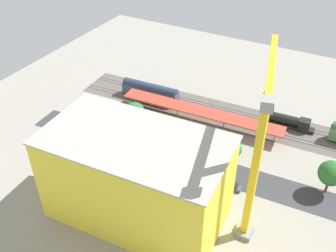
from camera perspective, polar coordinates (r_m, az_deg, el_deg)
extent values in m
plane|color=gray|center=(104.43, 4.41, -4.41)|extent=(156.95, 156.95, 0.00)
cube|color=#5B544C|center=(120.76, 8.76, 1.53)|extent=(98.71, 19.39, 0.01)
cube|color=#38383D|center=(102.17, 3.65, -5.45)|extent=(98.43, 14.20, 0.01)
cube|color=#9E9EA8|center=(123.70, 9.41, 2.48)|extent=(97.96, 5.33, 0.12)
cube|color=#9E9EA8|center=(122.55, 9.18, 2.15)|extent=(97.96, 5.33, 0.12)
cube|color=#9E9EA8|center=(118.79, 8.36, 1.03)|extent=(97.96, 5.33, 0.12)
cube|color=#9E9EA8|center=(117.67, 8.10, 0.68)|extent=(97.96, 5.33, 0.12)
cube|color=#C63D2D|center=(114.72, 4.80, 2.19)|extent=(49.58, 7.87, 0.43)
cylinder|color=slate|center=(111.78, 15.39, -1.48)|extent=(0.30, 0.30, 3.70)
cylinder|color=slate|center=(114.05, 8.21, 0.42)|extent=(0.30, 0.30, 3.70)
cylinder|color=slate|center=(118.15, 1.41, 2.22)|extent=(0.30, 0.30, 3.70)
cylinder|color=slate|center=(123.89, -4.86, 3.85)|extent=(0.30, 0.30, 3.70)
cube|color=black|center=(119.71, 17.40, 0.08)|extent=(14.23, 3.16, 1.00)
cylinder|color=black|center=(118.80, 16.84, 0.98)|extent=(11.17, 3.27, 2.68)
cube|color=black|center=(118.81, 19.36, 0.10)|extent=(3.24, 3.04, 3.59)
cylinder|color=black|center=(118.06, 15.12, 2.28)|extent=(0.70, 0.70, 1.40)
cube|color=black|center=(127.33, -2.60, 4.09)|extent=(17.62, 3.33, 0.60)
cube|color=#384C72|center=(126.28, -2.62, 4.87)|extent=(19.59, 4.03, 3.43)
cylinder|color=#273550|center=(125.27, -2.64, 5.64)|extent=(18.82, 3.99, 3.00)
cube|color=black|center=(96.31, 9.48, -9.02)|extent=(3.53, 1.94, 0.30)
cube|color=#474C51|center=(95.96, 9.51, -8.81)|extent=(4.19, 2.05, 0.71)
cube|color=#1E2328|center=(95.52, 9.55, -8.54)|extent=(2.38, 1.73, 0.54)
cube|color=black|center=(98.55, 5.58, -7.34)|extent=(3.75, 1.70, 0.30)
cube|color=gray|center=(98.21, 5.60, -7.12)|extent=(4.46, 1.78, 0.71)
cube|color=#1E2328|center=(97.73, 5.62, -6.82)|extent=(2.51, 1.55, 0.70)
cube|color=black|center=(100.70, 1.53, -6.00)|extent=(4.02, 1.94, 0.30)
cube|color=black|center=(100.35, 1.53, -5.78)|extent=(4.77, 2.06, 0.74)
cube|color=#1E2328|center=(99.88, 1.54, -5.48)|extent=(2.71, 1.70, 0.67)
cube|color=black|center=(103.00, -2.14, -4.87)|extent=(3.93, 1.84, 0.30)
cube|color=silver|center=(102.63, -2.15, -4.64)|extent=(4.66, 1.94, 0.83)
cube|color=#1E2328|center=(102.14, -2.16, -4.31)|extent=(2.63, 1.64, 0.70)
cube|color=black|center=(106.69, -5.82, -3.38)|extent=(3.64, 1.84, 0.30)
cube|color=silver|center=(106.33, -5.84, -3.14)|extent=(4.33, 1.93, 0.84)
cube|color=#1E2328|center=(105.86, -5.86, -2.82)|extent=(2.44, 1.67, 0.67)
cube|color=black|center=(110.29, -9.41, -2.22)|extent=(3.99, 1.91, 0.30)
cube|color=silver|center=(109.95, -9.44, -1.99)|extent=(4.74, 2.02, 0.82)
cube|color=#1E2328|center=(109.53, -9.48, -1.70)|extent=(2.68, 1.71, 0.60)
cube|color=black|center=(114.44, -12.14, -1.00)|extent=(3.97, 1.73, 0.30)
cube|color=maroon|center=(114.11, -12.17, -0.78)|extent=(4.72, 1.80, 0.81)
cube|color=#1E2328|center=(113.69, -12.22, -0.49)|extent=(2.65, 1.58, 0.61)
cube|color=black|center=(118.91, -15.06, 0.07)|extent=(3.92, 1.98, 0.30)
cube|color=maroon|center=(118.61, -15.10, 0.28)|extent=(4.65, 2.09, 0.76)
cube|color=#1E2328|center=(118.25, -15.14, 0.53)|extent=(2.64, 1.76, 0.52)
cube|color=yellow|center=(83.04, -4.61, -7.76)|extent=(38.25, 21.96, 20.48)
cube|color=#ADA89E|center=(76.22, -4.98, -2.08)|extent=(38.88, 22.59, 0.40)
cube|color=gray|center=(87.33, 11.08, -14.96)|extent=(3.60, 3.60, 1.20)
cube|color=yellow|center=(75.15, 12.55, -6.76)|extent=(1.40, 1.40, 35.08)
cube|color=yellow|center=(72.72, 15.01, 8.78)|extent=(6.85, 24.13, 1.20)
cube|color=gray|center=(60.65, 14.38, 3.11)|extent=(2.50, 2.80, 2.00)
cube|color=black|center=(102.88, -3.38, -4.91)|extent=(9.86, 3.02, 0.50)
cube|color=silver|center=(101.30, -2.81, -4.33)|extent=(7.50, 3.07, 3.05)
cube|color=silver|center=(103.30, -5.23, -3.74)|extent=(2.59, 2.67, 2.44)
cube|color=black|center=(104.49, -4.97, -4.24)|extent=(9.96, 2.25, 0.50)
cube|color=silver|center=(102.86, -4.49, -3.70)|extent=(7.68, 2.45, 3.01)
cube|color=silver|center=(105.29, -6.75, -2.94)|extent=(2.31, 2.39, 2.53)
cube|color=black|center=(97.20, 4.72, -7.95)|extent=(9.87, 2.50, 0.50)
cube|color=silver|center=(95.62, 5.41, -7.42)|extent=(7.50, 2.64, 3.09)
cube|color=#334C8C|center=(97.39, 2.81, -6.58)|extent=(2.47, 2.44, 2.38)
cylinder|color=brown|center=(102.40, 9.35, -4.68)|extent=(0.49, 0.49, 3.13)
sphere|color=#38843D|center=(100.36, 9.52, -3.28)|extent=(4.70, 4.70, 4.70)
cylinder|color=brown|center=(104.76, 5.61, -3.43)|extent=(0.53, 0.53, 2.54)
sphere|color=#38843D|center=(102.99, 5.70, -2.22)|extent=(4.46, 4.46, 4.46)
cylinder|color=brown|center=(112.57, -4.87, 0.22)|extent=(0.42, 0.42, 3.87)
sphere|color=#28662D|center=(110.23, -4.98, 1.95)|extent=(6.19, 6.19, 6.19)
cylinder|color=brown|center=(100.52, 22.31, -8.11)|extent=(0.60, 0.60, 3.85)
sphere|color=#28662D|center=(97.93, 22.84, -6.40)|extent=(6.05, 6.05, 6.05)
cylinder|color=brown|center=(113.14, -5.55, 0.26)|extent=(0.60, 0.60, 3.47)
sphere|color=#28662D|center=(111.23, -5.65, 1.66)|extent=(4.63, 4.63, 4.63)
cylinder|color=#333333|center=(101.28, 8.63, -3.97)|extent=(0.16, 0.16, 6.24)
cube|color=black|center=(99.05, 8.81, -2.39)|extent=(0.36, 0.36, 0.90)
sphere|color=yellow|center=(98.92, 8.71, -2.22)|extent=(0.20, 0.20, 0.20)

